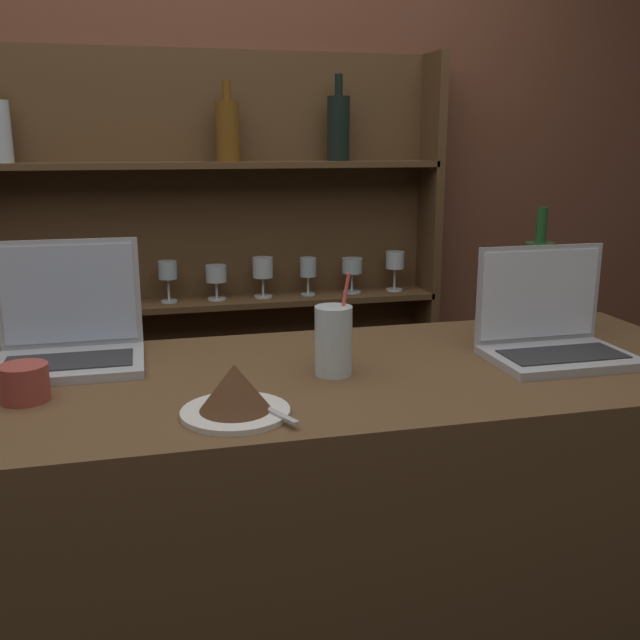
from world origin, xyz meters
The scene contains 9 objects.
bar_counter centered at (0.00, 0.32, 0.54)m, with size 2.20×0.65×1.07m.
back_wall centered at (0.00, 1.47, 1.35)m, with size 7.00×0.06×2.70m.
back_shelf centered at (0.12, 1.40, 0.96)m, with size 1.54×0.18×1.82m.
laptop_near centered at (-0.27, 0.51, 1.13)m, with size 0.30×0.22×0.25m.
laptop_far centered at (0.74, 0.31, 1.13)m, with size 0.30×0.21×0.23m.
cake_plate centered at (0.03, 0.13, 1.11)m, with size 0.19×0.19×0.09m.
water_glass centered at (0.25, 0.30, 1.14)m, with size 0.07×0.07×0.21m.
wine_bottle_green centered at (0.82, 0.52, 1.19)m, with size 0.07×0.07×0.30m.
coffee_cup centered at (-0.33, 0.29, 1.11)m, with size 0.09×0.09×0.07m.
Camera 1 is at (-0.10, -1.01, 1.53)m, focal length 40.00 mm.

